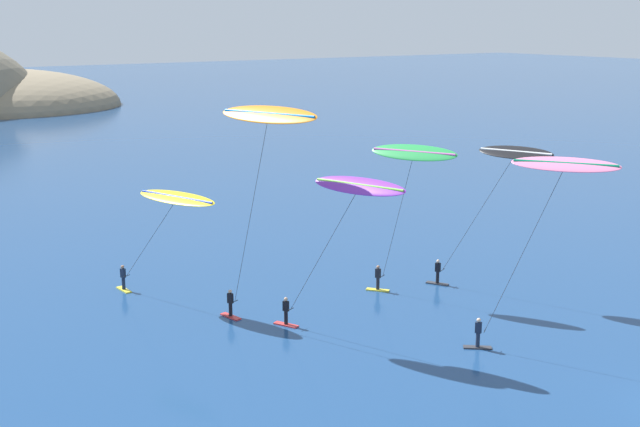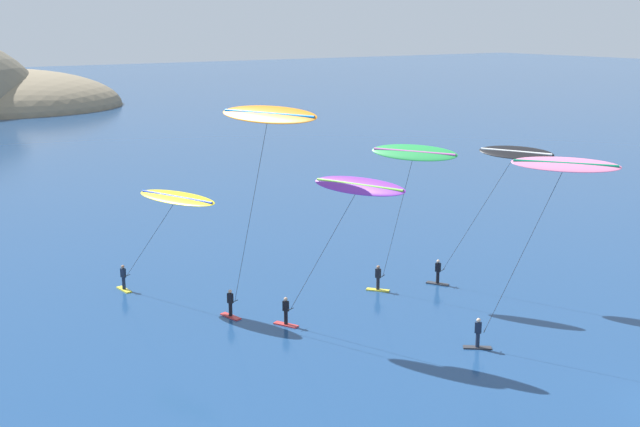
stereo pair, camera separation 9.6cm
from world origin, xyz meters
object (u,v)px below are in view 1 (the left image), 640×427
at_px(kitesurfer_green, 411,163).
at_px(kitesurfer_pink, 558,179).
at_px(kitesurfer_black, 508,165).
at_px(kitesurfer_orange, 266,128).
at_px(kitesurfer_purple, 352,198).
at_px(kitesurfer_yellow, 172,204).

bearing_deg(kitesurfer_green, kitesurfer_pink, -91.37).
bearing_deg(kitesurfer_black, kitesurfer_orange, 166.49).
xyz_separation_m(kitesurfer_pink, kitesurfer_green, (0.28, 11.50, -0.90)).
bearing_deg(kitesurfer_orange, kitesurfer_green, -1.43).
xyz_separation_m(kitesurfer_black, kitesurfer_green, (-4.93, 3.36, 0.09)).
height_order(kitesurfer_purple, kitesurfer_green, kitesurfer_green).
bearing_deg(kitesurfer_green, kitesurfer_black, -34.26).
height_order(kitesurfer_black, kitesurfer_orange, kitesurfer_orange).
xyz_separation_m(kitesurfer_pink, kitesurfer_purple, (-7.28, 7.25, -1.39)).
relative_size(kitesurfer_black, kitesurfer_orange, 0.76).
bearing_deg(kitesurfer_pink, kitesurfer_purple, 135.12).
bearing_deg(kitesurfer_orange, kitesurfer_yellow, 114.95).
distance_m(kitesurfer_orange, kitesurfer_green, 10.50).
relative_size(kitesurfer_pink, kitesurfer_green, 1.09).
xyz_separation_m(kitesurfer_black, kitesurfer_orange, (-15.03, 3.61, 2.94)).
distance_m(kitesurfer_black, kitesurfer_green, 5.97).
bearing_deg(kitesurfer_black, kitesurfer_yellow, 151.20).
xyz_separation_m(kitesurfer_yellow, kitesurfer_orange, (2.91, -6.25, 5.01)).
xyz_separation_m(kitesurfer_orange, kitesurfer_purple, (2.55, -4.50, -3.34)).
height_order(kitesurfer_black, kitesurfer_green, kitesurfer_green).
height_order(kitesurfer_orange, kitesurfer_green, kitesurfer_orange).
bearing_deg(kitesurfer_purple, kitesurfer_green, 29.37).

